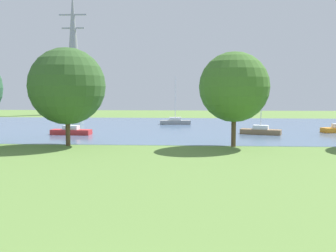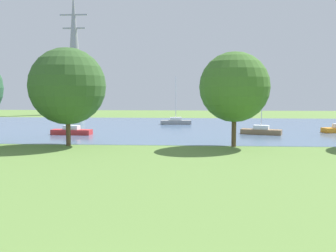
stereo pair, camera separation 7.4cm
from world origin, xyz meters
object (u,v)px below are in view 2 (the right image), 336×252
at_px(sailboat_gray, 176,121).
at_px(tree_west_near, 234,87).
at_px(tree_east_far, 67,86).
at_px(electricity_pylon, 74,52).
at_px(sailboat_brown, 261,131).
at_px(sailboat_red, 72,131).

height_order(sailboat_gray, tree_west_near, tree_west_near).
bearing_deg(tree_east_far, tree_west_near, 1.16).
height_order(tree_east_far, electricity_pylon, electricity_pylon).
xyz_separation_m(sailboat_brown, electricity_pylon, (-35.77, 42.15, 13.71)).
relative_size(tree_east_far, electricity_pylon, 0.33).
bearing_deg(tree_east_far, sailboat_red, 105.79).
relative_size(sailboat_red, tree_east_far, 0.66).
bearing_deg(sailboat_brown, sailboat_gray, 127.77).
height_order(sailboat_red, electricity_pylon, electricity_pylon).
xyz_separation_m(tree_west_near, electricity_pylon, (-31.44, 53.18, 8.56)).
relative_size(sailboat_gray, tree_west_near, 0.85).
distance_m(sailboat_red, electricity_pylon, 47.85).
xyz_separation_m(sailboat_red, sailboat_gray, (11.75, 16.08, 0.02)).
xyz_separation_m(sailboat_brown, sailboat_gray, (-11.05, 14.26, 0.03)).
bearing_deg(electricity_pylon, sailboat_gray, -48.45).
bearing_deg(electricity_pylon, tree_east_far, -73.68).
distance_m(sailboat_brown, tree_west_near, 12.92).
relative_size(tree_east_far, tree_west_near, 1.05).
xyz_separation_m(sailboat_brown, tree_east_far, (-20.11, -11.34, 5.23)).
bearing_deg(electricity_pylon, sailboat_brown, -49.68).
bearing_deg(electricity_pylon, sailboat_red, -73.57).
height_order(sailboat_red, sailboat_brown, sailboat_red).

